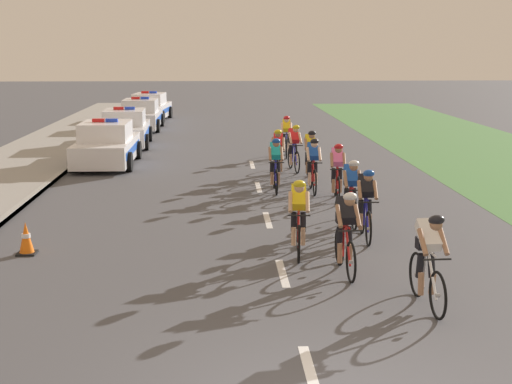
% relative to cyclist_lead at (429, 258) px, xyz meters
% --- Properties ---
extents(kerb_edge, '(0.16, 60.00, 0.13)m').
position_rel_cyclist_lead_xyz_m(kerb_edge, '(-8.11, 10.67, -0.72)').
color(kerb_edge, '#9E9E99').
rests_on(kerb_edge, ground).
extents(lane_markings_centre, '(0.14, 21.60, 0.01)m').
position_rel_cyclist_lead_xyz_m(lane_markings_centre, '(-2.06, 3.83, -0.78)').
color(lane_markings_centre, white).
rests_on(lane_markings_centre, ground).
extents(cyclist_lead, '(0.42, 1.72, 1.56)m').
position_rel_cyclist_lead_xyz_m(cyclist_lead, '(0.00, 0.00, 0.00)').
color(cyclist_lead, black).
rests_on(cyclist_lead, ground).
extents(cyclist_second, '(0.42, 1.72, 1.56)m').
position_rel_cyclist_lead_xyz_m(cyclist_second, '(-0.97, 1.72, 0.00)').
color(cyclist_second, black).
rests_on(cyclist_second, ground).
extents(cyclist_third, '(0.44, 1.72, 1.56)m').
position_rel_cyclist_lead_xyz_m(cyclist_third, '(-1.67, 2.90, 0.00)').
color(cyclist_third, black).
rests_on(cyclist_third, ground).
extents(cyclist_fourth, '(0.43, 1.72, 1.56)m').
position_rel_cyclist_lead_xyz_m(cyclist_fourth, '(-0.16, 3.97, 0.00)').
color(cyclist_fourth, black).
rests_on(cyclist_fourth, ground).
extents(cyclist_fifth, '(0.42, 1.72, 1.56)m').
position_rel_cyclist_lead_xyz_m(cyclist_fifth, '(-0.24, 5.21, 0.00)').
color(cyclist_fifth, black).
rests_on(cyclist_fifth, ground).
extents(cyclist_sixth, '(0.44, 1.72, 1.56)m').
position_rel_cyclist_lead_xyz_m(cyclist_sixth, '(-0.11, 7.93, 0.00)').
color(cyclist_sixth, black).
rests_on(cyclist_sixth, ground).
extents(cyclist_seventh, '(0.42, 1.72, 1.56)m').
position_rel_cyclist_lead_xyz_m(cyclist_seventh, '(-0.61, 9.00, 0.00)').
color(cyclist_seventh, black).
rests_on(cyclist_seventh, ground).
extents(cyclist_eighth, '(0.42, 1.72, 1.56)m').
position_rel_cyclist_lead_xyz_m(cyclist_eighth, '(-1.63, 9.13, 0.00)').
color(cyclist_eighth, black).
rests_on(cyclist_eighth, ground).
extents(cyclist_ninth, '(0.42, 1.72, 1.56)m').
position_rel_cyclist_lead_xyz_m(cyclist_ninth, '(-0.44, 10.90, 0.00)').
color(cyclist_ninth, black).
rests_on(cyclist_ninth, ground).
extents(cyclist_tenth, '(0.45, 1.72, 1.56)m').
position_rel_cyclist_lead_xyz_m(cyclist_tenth, '(-0.77, 12.51, 0.00)').
color(cyclist_tenth, black).
rests_on(cyclist_tenth, ground).
extents(cyclist_eleventh, '(0.44, 1.72, 1.56)m').
position_rel_cyclist_lead_xyz_m(cyclist_eleventh, '(-0.74, 15.59, 0.00)').
color(cyclist_eleventh, black).
rests_on(cyclist_eleventh, ground).
extents(cyclist_twelfth, '(0.45, 1.72, 1.56)m').
position_rel_cyclist_lead_xyz_m(cyclist_twelfth, '(-1.39, 11.24, 0.00)').
color(cyclist_twelfth, black).
rests_on(cyclist_twelfth, ground).
extents(police_car_nearest, '(2.01, 4.40, 1.59)m').
position_rel_cyclist_lead_xyz_m(police_car_nearest, '(-6.98, 14.00, -0.11)').
color(police_car_nearest, white).
rests_on(police_car_nearest, ground).
extents(police_car_second, '(2.14, 4.47, 1.59)m').
position_rel_cyclist_lead_xyz_m(police_car_second, '(-6.98, 18.89, -0.11)').
color(police_car_second, silver).
rests_on(police_car_second, ground).
extents(police_car_third, '(2.01, 4.41, 1.59)m').
position_rel_cyclist_lead_xyz_m(police_car_third, '(-6.98, 24.88, -0.11)').
color(police_car_third, silver).
rests_on(police_car_third, ground).
extents(police_car_furthest, '(2.27, 4.53, 1.59)m').
position_rel_cyclist_lead_xyz_m(police_car_furthest, '(-6.98, 29.45, -0.11)').
color(police_car_furthest, white).
rests_on(police_car_furthest, ground).
extents(traffic_cone_mid, '(0.36, 0.36, 0.64)m').
position_rel_cyclist_lead_xyz_m(traffic_cone_mid, '(-6.90, 3.26, -0.48)').
color(traffic_cone_mid, black).
rests_on(traffic_cone_mid, ground).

